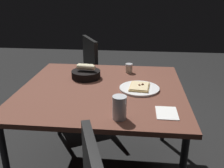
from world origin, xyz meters
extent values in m
cube|color=brown|center=(0.00, 0.00, 0.70)|extent=(1.09, 1.13, 0.03)
cylinder|color=black|center=(0.48, -0.51, 0.34)|extent=(0.04, 0.04, 0.69)
cylinder|color=black|center=(0.48, 0.51, 0.34)|extent=(0.04, 0.04, 0.69)
cylinder|color=white|center=(0.00, -0.26, 0.73)|extent=(0.28, 0.28, 0.01)
cube|color=tan|center=(0.00, -0.26, 0.74)|extent=(0.19, 0.15, 0.01)
cube|color=beige|center=(0.00, -0.26, 0.75)|extent=(0.17, 0.14, 0.01)
sphere|color=brown|center=(0.00, -0.26, 0.75)|extent=(0.02, 0.02, 0.02)
sphere|color=brown|center=(0.02, -0.28, 0.75)|extent=(0.02, 0.02, 0.02)
sphere|color=brown|center=(0.01, -0.28, 0.75)|extent=(0.02, 0.02, 0.02)
cylinder|color=black|center=(0.19, 0.15, 0.75)|extent=(0.22, 0.22, 0.06)
cylinder|color=beige|center=(0.19, 0.15, 0.81)|extent=(0.05, 0.12, 0.04)
cylinder|color=beige|center=(0.18, 0.15, 0.81)|extent=(0.05, 0.14, 0.04)
cylinder|color=#A71514|center=(0.24, 0.14, 0.74)|extent=(0.06, 0.06, 0.03)
cylinder|color=silver|center=(-0.42, -0.15, 0.78)|extent=(0.08, 0.08, 0.13)
cylinder|color=orange|center=(-0.42, -0.15, 0.75)|extent=(0.07, 0.07, 0.06)
cylinder|color=#BFB299|center=(0.36, -0.18, 0.75)|extent=(0.06, 0.06, 0.06)
cylinder|color=maroon|center=(0.36, -0.18, 0.74)|extent=(0.05, 0.05, 0.03)
cylinder|color=#B7B7BC|center=(0.36, -0.18, 0.79)|extent=(0.06, 0.06, 0.01)
cube|color=white|center=(-0.34, -0.42, 0.72)|extent=(0.16, 0.12, 0.00)
cube|color=#242424|center=(0.82, 0.43, 0.43)|extent=(0.59, 0.59, 0.04)
cube|color=black|center=(0.91, 0.25, 0.67)|extent=(0.39, 0.23, 0.44)
cylinder|color=black|center=(0.90, 0.69, 0.20)|extent=(0.03, 0.03, 0.41)
cylinder|color=black|center=(0.56, 0.51, 0.20)|extent=(0.03, 0.03, 0.41)
cylinder|color=black|center=(1.07, 0.35, 0.20)|extent=(0.03, 0.03, 0.41)
cylinder|color=black|center=(0.74, 0.17, 0.20)|extent=(0.03, 0.03, 0.41)
camera|label=1|loc=(-1.63, -0.24, 1.39)|focal=40.57mm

